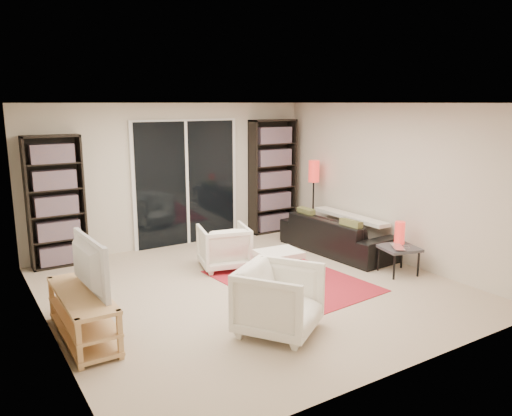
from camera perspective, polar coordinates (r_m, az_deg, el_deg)
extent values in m
plane|color=#C4AF99|center=(6.69, -0.45, -9.10)|extent=(5.00, 5.00, 0.00)
cube|color=beige|center=(8.56, -9.32, 3.72)|extent=(5.00, 0.02, 2.40)
cube|color=beige|center=(4.49, 16.62, -4.14)|extent=(5.00, 0.02, 2.40)
cube|color=beige|center=(5.50, -23.21, -1.68)|extent=(0.02, 5.00, 2.40)
cube|color=beige|center=(7.94, 15.08, 2.83)|extent=(0.02, 5.00, 2.40)
cube|color=white|center=(6.24, -0.49, 11.92)|extent=(5.00, 5.00, 0.02)
cube|color=white|center=(8.63, -7.99, 2.82)|extent=(1.92, 0.06, 2.16)
cube|color=black|center=(8.60, -7.89, 2.79)|extent=(1.80, 0.02, 2.10)
cube|color=white|center=(8.59, -7.86, 2.78)|extent=(0.05, 0.02, 2.10)
cube|color=black|center=(7.90, -21.93, 0.66)|extent=(0.80, 0.30, 1.95)
cube|color=#B37042|center=(7.88, -21.90, 0.63)|extent=(0.70, 0.22, 1.85)
cube|color=black|center=(9.34, 1.91, 3.62)|extent=(0.90, 0.30, 2.10)
cube|color=#B37042|center=(9.32, 1.98, 3.61)|extent=(0.80, 0.22, 2.00)
cube|color=tan|center=(5.49, -19.32, -9.29)|extent=(0.44, 1.36, 0.04)
cube|color=tan|center=(5.57, -19.16, -11.50)|extent=(0.44, 1.36, 0.03)
cube|color=tan|center=(5.65, -19.02, -13.27)|extent=(0.44, 1.36, 0.04)
cube|color=tan|center=(4.96, -19.56, -14.52)|extent=(0.05, 0.05, 0.50)
cube|color=tan|center=(6.13, -22.30, -9.57)|extent=(0.05, 0.05, 0.50)
cube|color=tan|center=(5.04, -15.28, -13.80)|extent=(0.05, 0.05, 0.50)
cube|color=tan|center=(6.19, -18.84, -9.08)|extent=(0.05, 0.05, 0.50)
imported|color=black|center=(5.39, -19.34, -6.24)|extent=(0.18, 0.99, 0.57)
cube|color=#B7222F|center=(6.94, 4.01, -8.29)|extent=(1.76, 2.28, 0.01)
imported|color=black|center=(8.26, 9.26, -2.98)|extent=(0.92, 2.07, 0.59)
imported|color=white|center=(7.38, -3.69, -4.44)|extent=(0.84, 0.86, 0.65)
imported|color=white|center=(5.35, 2.66, -10.43)|extent=(1.10, 1.11, 0.74)
cube|color=white|center=(6.92, 2.62, -5.25)|extent=(0.61, 0.52, 0.08)
cylinder|color=black|center=(6.71, 1.71, -7.59)|extent=(0.04, 0.04, 0.32)
cylinder|color=black|center=(7.03, 0.16, -6.67)|extent=(0.04, 0.04, 0.32)
cylinder|color=black|center=(6.94, 5.07, -6.96)|extent=(0.04, 0.04, 0.32)
cylinder|color=black|center=(7.25, 3.43, -6.11)|extent=(0.04, 0.04, 0.32)
cube|color=#3F3E43|center=(7.39, 16.01, -4.42)|extent=(0.59, 0.59, 0.04)
cylinder|color=black|center=(7.18, 15.52, -6.45)|extent=(0.03, 0.03, 0.38)
cylinder|color=black|center=(7.49, 13.82, -5.59)|extent=(0.03, 0.03, 0.38)
cylinder|color=black|center=(7.41, 18.06, -6.05)|extent=(0.03, 0.03, 0.38)
cylinder|color=black|center=(7.71, 16.31, -5.23)|extent=(0.03, 0.03, 0.38)
imported|color=silver|center=(7.30, 16.29, -4.35)|extent=(0.39, 0.42, 0.03)
cylinder|color=red|center=(7.50, 16.10, -2.74)|extent=(0.14, 0.14, 0.33)
cylinder|color=black|center=(9.15, 6.46, -3.26)|extent=(0.21, 0.21, 0.03)
cylinder|color=black|center=(9.03, 6.53, -0.12)|extent=(0.03, 0.03, 1.05)
cylinder|color=red|center=(8.91, 6.64, 4.20)|extent=(0.19, 0.19, 0.38)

